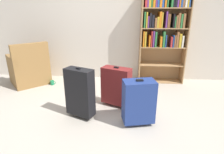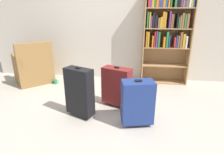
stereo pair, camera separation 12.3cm
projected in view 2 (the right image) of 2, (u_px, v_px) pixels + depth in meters
name	position (u px, v px, depth m)	size (l,w,h in m)	color
ground_plane	(107.00, 118.00, 2.76)	(10.29, 10.29, 0.00)	#B2A899
back_wall	(119.00, 20.00, 4.03)	(5.88, 0.10, 2.60)	beige
bookshelf	(167.00, 29.00, 3.77)	(0.95, 0.31, 1.92)	#A87F51
armchair	(34.00, 68.00, 4.06)	(0.99, 0.99, 0.90)	olive
mug	(55.00, 82.00, 4.03)	(0.12, 0.08, 0.10)	#1E7F4C
suitcase_navy_blue	(137.00, 102.00, 2.50)	(0.46, 0.33, 0.66)	navy
suitcase_black	(79.00, 92.00, 2.69)	(0.45, 0.33, 0.76)	black
suitcase_dark_red	(117.00, 86.00, 3.02)	(0.51, 0.37, 0.67)	maroon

